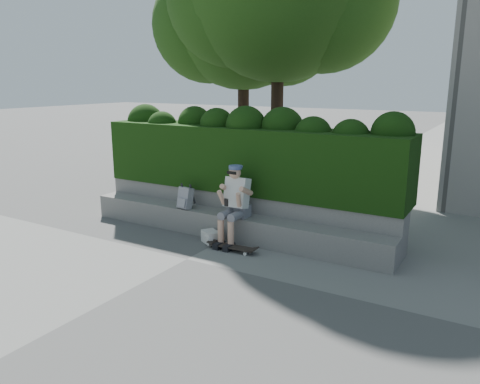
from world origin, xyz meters
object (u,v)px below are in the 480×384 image
Objects in this scene: skateboard at (233,247)px; backpack_ground at (211,237)px; backpack_plaid at (185,198)px; person at (235,201)px.

backpack_ground is at bearing 161.15° from skateboard.
skateboard is 2.04× the size of backpack_plaid.
person reaches higher than backpack_plaid.
skateboard is at bearing -65.17° from person.
backpack_plaid is at bearing 175.91° from person.
person reaches higher than skateboard.
backpack_ground is at bearing -149.75° from person.
backpack_ground is (-0.37, -0.22, -0.65)m from person.
backpack_plaid is 0.98m from backpack_ground.
person is 0.78m from backpack_ground.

